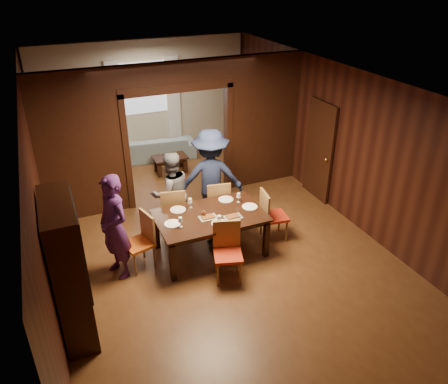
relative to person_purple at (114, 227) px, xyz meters
name	(u,v)px	position (x,y,z in m)	size (l,w,h in m)	color
floor	(208,233)	(1.76, 0.52, -0.88)	(9.00, 9.00, 0.00)	#583118
ceiling	(205,80)	(1.76, 0.52, 2.02)	(5.50, 9.00, 0.02)	silver
room_walls	(174,127)	(1.76, 2.41, 0.62)	(5.52, 9.01, 2.90)	black
person_purple	(114,227)	(0.00, 0.00, 0.00)	(0.64, 0.42, 1.77)	#461E58
person_grey	(171,193)	(1.19, 0.90, -0.09)	(0.78, 0.60, 1.60)	#58585F
person_navy	(211,177)	(2.00, 0.95, 0.06)	(1.22, 0.70, 1.89)	#19203E
sofa	(157,147)	(1.83, 4.37, -0.60)	(1.96, 0.77, 0.57)	#839EAC
serving_bowl	(216,208)	(1.74, 0.07, -0.08)	(0.32, 0.32, 0.08)	black
dining_table	(210,233)	(1.59, -0.04, -0.50)	(1.83, 1.14, 0.76)	black
coffee_table	(170,164)	(1.91, 3.42, -0.68)	(0.80, 0.50, 0.40)	black
chair_left	(138,242)	(0.34, 0.04, -0.40)	(0.44, 0.44, 0.97)	#CC5113
chair_right	(274,215)	(2.83, -0.08, -0.40)	(0.44, 0.44, 0.97)	red
chair_far_l	(173,210)	(1.19, 0.83, -0.40)	(0.44, 0.44, 0.97)	orange
chair_far_r	(217,202)	(2.04, 0.76, -0.40)	(0.44, 0.44, 0.97)	red
chair_near	(228,254)	(1.58, -0.83, -0.40)	(0.44, 0.44, 0.97)	red
hutch	(68,270)	(-0.77, -0.98, 0.12)	(0.40, 1.20, 2.00)	black
door_right	(319,151)	(4.46, 1.02, 0.17)	(0.06, 0.90, 2.10)	black
window_far	(144,88)	(1.76, 4.96, 0.82)	(1.20, 0.03, 1.30)	silver
curtain_left	(116,109)	(1.01, 4.92, 0.37)	(0.35, 0.06, 2.40)	white
curtain_right	(174,102)	(2.51, 4.92, 0.37)	(0.35, 0.06, 2.40)	white
plate_left	(173,224)	(0.92, -0.07, -0.12)	(0.27, 0.27, 0.01)	white
plate_far_l	(178,210)	(1.14, 0.33, -0.12)	(0.27, 0.27, 0.01)	silver
plate_far_r	(226,199)	(2.04, 0.34, -0.12)	(0.27, 0.27, 0.01)	silver
plate_right	(250,207)	(2.32, -0.06, -0.12)	(0.27, 0.27, 0.01)	white
plate_near	(219,223)	(1.63, -0.36, -0.12)	(0.27, 0.27, 0.01)	silver
platter_a	(208,217)	(1.52, -0.13, -0.10)	(0.30, 0.20, 0.04)	gray
platter_b	(233,217)	(1.91, -0.28, -0.10)	(0.30, 0.20, 0.04)	gray
wineglass_left	(180,222)	(1.01, -0.21, -0.03)	(0.08, 0.08, 0.18)	white
wineglass_far	(190,203)	(1.36, 0.32, -0.03)	(0.08, 0.08, 0.18)	silver
wineglass_right	(239,198)	(2.22, 0.17, -0.03)	(0.08, 0.08, 0.18)	white
tumbler	(219,219)	(1.63, -0.34, -0.05)	(0.07, 0.07, 0.14)	white
condiment_jar	(204,214)	(1.47, -0.05, -0.07)	(0.08, 0.08, 0.11)	#522613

